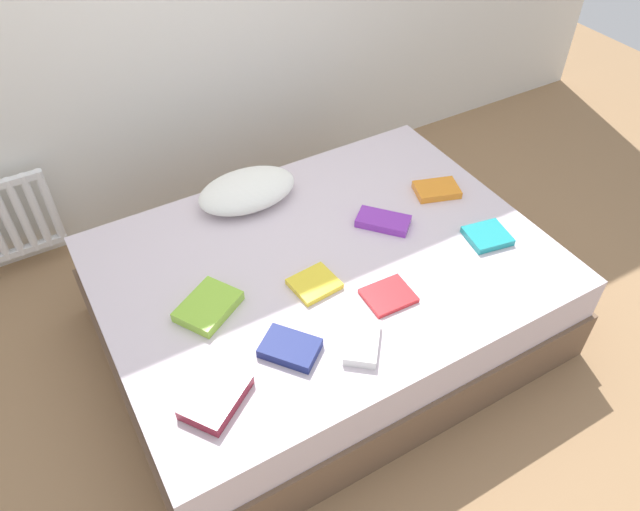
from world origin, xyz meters
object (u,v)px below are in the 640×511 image
Objects in this scene: textbook_navy at (290,348)px; textbook_orange at (437,190)px; bed at (325,297)px; textbook_lime at (208,306)px; textbook_purple at (383,221)px; textbook_yellow at (314,284)px; pillow at (247,190)px; radiator at (0,223)px; textbook_red at (388,296)px; textbook_white at (362,342)px; textbook_maroon at (216,397)px; textbook_teal at (487,236)px.

textbook_orange is (1.11, 0.51, -0.00)m from textbook_navy.
textbook_lime is (-0.57, -0.02, 0.28)m from bed.
textbook_yellow is (-0.48, -0.19, -0.01)m from textbook_purple.
textbook_purple is (0.48, -0.48, -0.05)m from pillow.
radiator reaches higher than textbook_yellow.
textbook_purple reaches higher than bed.
textbook_orange is 1.30m from textbook_lime.
textbook_yellow is (0.44, -0.10, -0.01)m from textbook_lime.
textbook_red is at bearing -75.20° from pillow.
textbook_yellow is at bearing -144.99° from textbook_orange.
textbook_white is 0.37m from textbook_yellow.
textbook_maroon is at bearing -120.79° from pillow.
textbook_purple is at bearing -45.15° from pillow.
pillow reaches higher than textbook_navy.
textbook_red is 0.47m from textbook_purple.
textbook_red is at bearing -72.73° from textbook_purple.
textbook_yellow is at bearing -90.22° from pillow.
textbook_navy is (0.33, 0.06, -0.00)m from textbook_maroon.
bed is at bearing 170.37° from textbook_teal.
textbook_maroon is 0.83m from textbook_red.
radiator reaches higher than textbook_red.
textbook_teal is at bearing 58.11° from textbook_navy.
pillow is at bearing 106.97° from textbook_red.
textbook_orange reaches higher than textbook_red.
textbook_red is (-0.61, -0.07, -0.01)m from textbook_teal.
radiator is 1.40m from textbook_lime.
pillow is (1.11, -0.65, 0.21)m from radiator.
textbook_teal is 0.75× the size of textbook_maroon.
textbook_navy reaches higher than bed.
textbook_red is 1.06× the size of textbook_yellow.
textbook_lime is at bearing -154.74° from textbook_orange.
textbook_navy is at bearing -100.02° from textbook_purple.
textbook_teal is 0.94× the size of textbook_red.
textbook_orange reaches higher than textbook_teal.
radiator is 2.61× the size of textbook_orange.
radiator is at bearing 72.75° from textbook_white.
textbook_maroon is 1.17× the size of textbook_white.
textbook_maroon is 1.24× the size of textbook_red.
radiator is (-1.24, 1.20, 0.11)m from bed.
textbook_red is at bearing -55.36° from textbook_lime.
textbook_lime is (0.14, 0.42, -0.00)m from textbook_maroon.
radiator reaches higher than textbook_white.
textbook_red is (1.35, -1.53, 0.16)m from radiator.
textbook_maroon reaches higher than textbook_lime.
pillow reaches higher than textbook_yellow.
textbook_lime is at bearing 179.67° from textbook_teal.
textbook_navy reaches higher than textbook_purple.
bed is at bearing 96.68° from textbook_navy.
pillow is at bearing 21.30° from textbook_lime.
textbook_teal is 0.87m from textbook_white.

